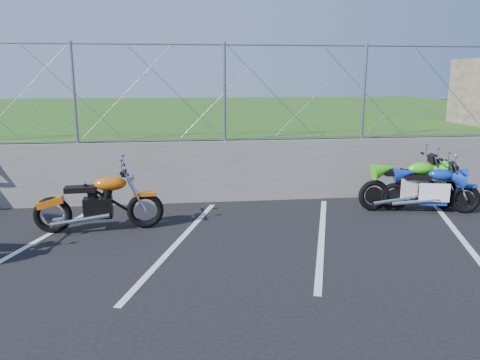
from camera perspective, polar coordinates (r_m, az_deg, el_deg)
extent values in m
plane|color=black|center=(6.79, -7.56, -10.38)|extent=(90.00, 90.00, 0.00)
cube|color=slate|center=(9.96, -7.55, 0.97)|extent=(30.00, 0.22, 1.30)
cube|color=#234E14|center=(19.86, -7.39, 6.75)|extent=(30.00, 20.00, 1.30)
cylinder|color=gray|center=(9.78, -8.01, 16.06)|extent=(28.00, 0.03, 0.03)
cylinder|color=gray|center=(9.84, -7.67, 4.96)|extent=(28.00, 0.03, 0.03)
cube|color=silver|center=(8.12, -24.86, -7.57)|extent=(1.49, 4.31, 0.01)
cube|color=silver|center=(7.72, -7.52, -7.48)|extent=(1.49, 4.31, 0.01)
cube|color=silver|center=(8.06, 9.93, -6.71)|extent=(1.49, 4.31, 0.01)
cube|color=silver|center=(9.03, 24.73, -5.57)|extent=(1.49, 4.31, 0.01)
torus|color=black|center=(8.60, -21.86, -3.98)|extent=(0.65, 0.15, 0.64)
torus|color=black|center=(8.42, -11.47, -3.65)|extent=(0.65, 0.15, 0.64)
cube|color=black|center=(8.45, -16.90, -3.24)|extent=(0.49, 0.32, 0.35)
ellipsoid|color=#D25E0C|center=(8.33, -15.53, -0.45)|extent=(0.56, 0.28, 0.24)
cube|color=black|center=(8.41, -18.86, -1.06)|extent=(0.53, 0.28, 0.09)
cube|color=#D25E0C|center=(8.34, -11.56, -1.68)|extent=(0.40, 0.18, 0.06)
cylinder|color=silver|center=(8.26, -14.11, 1.31)|extent=(0.07, 0.74, 0.03)
torus|color=black|center=(9.67, 16.00, -1.81)|extent=(0.63, 0.13, 0.63)
torus|color=black|center=(10.32, 23.68, -1.51)|extent=(0.63, 0.13, 0.63)
cube|color=black|center=(9.94, 19.90, -1.08)|extent=(0.49, 0.30, 0.36)
ellipsoid|color=#45DC1B|center=(9.96, 21.27, 1.31)|extent=(0.56, 0.27, 0.24)
cube|color=black|center=(9.75, 18.61, 0.85)|extent=(0.53, 0.26, 0.09)
cube|color=#45DC1B|center=(10.26, 23.82, 0.08)|extent=(0.40, 0.16, 0.06)
cylinder|color=silver|center=(10.00, 22.31, 2.69)|extent=(0.04, 0.75, 0.03)
torus|color=black|center=(9.80, 18.27, -1.96)|extent=(0.58, 0.24, 0.57)
torus|color=black|center=(10.15, 25.77, -2.10)|extent=(0.58, 0.24, 0.57)
cube|color=black|center=(9.93, 22.02, -1.50)|extent=(0.49, 0.37, 0.32)
ellipsoid|color=#1131A7|center=(9.90, 23.37, 0.61)|extent=(0.54, 0.35, 0.22)
cube|color=black|center=(9.80, 20.78, 0.31)|extent=(0.52, 0.34, 0.09)
cube|color=#1131A7|center=(10.09, 25.91, -0.63)|extent=(0.39, 0.23, 0.06)
cylinder|color=silver|center=(9.91, 24.39, 1.83)|extent=(0.19, 0.67, 0.03)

